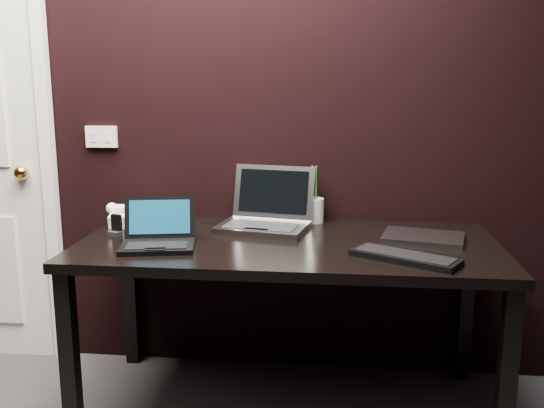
# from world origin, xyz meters

# --- Properties ---
(wall_back) EXTENTS (4.00, 0.00, 4.00)m
(wall_back) POSITION_xyz_m (0.00, 1.80, 1.30)
(wall_back) COLOR black
(wall_back) RESTS_ON ground
(wall_switch) EXTENTS (0.15, 0.02, 0.10)m
(wall_switch) POSITION_xyz_m (-0.62, 1.79, 1.12)
(wall_switch) COLOR silver
(wall_switch) RESTS_ON wall_back
(desk) EXTENTS (1.70, 0.80, 0.74)m
(desk) POSITION_xyz_m (0.30, 1.40, 0.66)
(desk) COLOR black
(desk) RESTS_ON ground
(netbook) EXTENTS (0.32, 0.30, 0.18)m
(netbook) POSITION_xyz_m (-0.20, 1.26, 0.78)
(netbook) COLOR black
(netbook) RESTS_ON desk
(silver_laptop) EXTENTS (0.43, 0.40, 0.26)m
(silver_laptop) POSITION_xyz_m (0.18, 1.61, 0.79)
(silver_laptop) COLOR gray
(silver_laptop) RESTS_ON desk
(ext_keyboard) EXTENTS (0.41, 0.31, 0.03)m
(ext_keyboard) POSITION_xyz_m (0.75, 1.18, 0.75)
(ext_keyboard) COLOR black
(ext_keyboard) RESTS_ON desk
(closed_laptop) EXTENTS (0.36, 0.30, 0.02)m
(closed_laptop) POSITION_xyz_m (0.85, 1.48, 0.75)
(closed_laptop) COLOR #A09FA5
(closed_laptop) RESTS_ON desk
(desk_phone) EXTENTS (0.24, 0.20, 0.11)m
(desk_phone) POSITION_xyz_m (-0.42, 1.61, 0.78)
(desk_phone) COLOR white
(desk_phone) RESTS_ON desk
(mobile_phone) EXTENTS (0.06, 0.06, 0.09)m
(mobile_phone) POSITION_xyz_m (-0.43, 1.42, 0.77)
(mobile_phone) COLOR black
(mobile_phone) RESTS_ON desk
(pen_cup) EXTENTS (0.12, 0.12, 0.26)m
(pen_cup) POSITION_xyz_m (0.39, 1.75, 0.80)
(pen_cup) COLOR silver
(pen_cup) RESTS_ON desk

